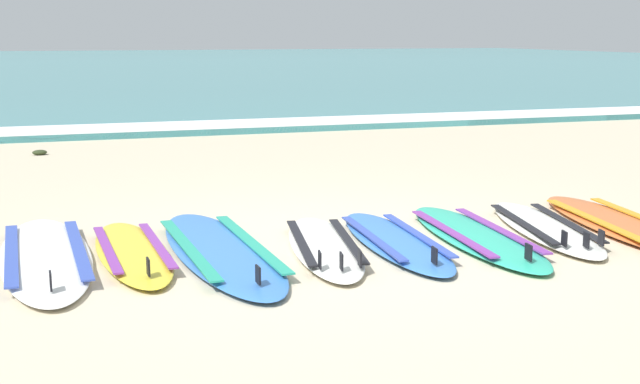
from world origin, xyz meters
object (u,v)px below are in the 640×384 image
surfboard_1 (132,252)px  surfboard_3 (324,246)px  surfboard_5 (475,236)px  surfboard_7 (620,224)px  surfboard_6 (544,227)px  surfboard_0 (45,256)px  surfboard_2 (220,250)px  surfboard_4 (395,241)px

surfboard_1 → surfboard_3: size_ratio=0.99×
surfboard_5 → surfboard_7: bearing=-0.6°
surfboard_6 → surfboard_7: size_ratio=0.85×
surfboard_0 → surfboard_5: size_ratio=1.11×
surfboard_0 → surfboard_6: bearing=-5.1°
surfboard_1 → surfboard_7: bearing=-5.2°
surfboard_7 → surfboard_1: bearing=174.8°
surfboard_3 → surfboard_0: bearing=169.5°
surfboard_1 → surfboard_2: size_ratio=0.76×
surfboard_3 → surfboard_1: bearing=168.3°
surfboard_6 → surfboard_7: same height
surfboard_0 → surfboard_1: same height
surfboard_1 → surfboard_2: same height
surfboard_0 → surfboard_2: same height
surfboard_0 → surfboard_2: 1.21m
surfboard_3 → surfboard_4: bearing=-1.2°
surfboard_2 → surfboard_4: (1.30, -0.14, 0.00)m
surfboard_3 → surfboard_6: (1.86, 0.02, -0.00)m
surfboard_1 → surfboard_4: 1.92m
surfboard_6 → surfboard_7: 0.66m
surfboard_4 → surfboard_1: bearing=171.3°
surfboard_0 → surfboard_7: (4.45, -0.43, 0.00)m
surfboard_1 → surfboard_4: same height
surfboard_5 → surfboard_7: size_ratio=0.92×
surfboard_2 → surfboard_4: same height
surfboard_0 → surfboard_3: size_ratio=1.25×
surfboard_5 → surfboard_4: bearing=175.9°
surfboard_1 → surfboard_2: (0.60, -0.15, -0.00)m
surfboard_1 → surfboard_4: size_ratio=0.96×
surfboard_1 → surfboard_5: same height
surfboard_0 → surfboard_2: size_ratio=0.96×
surfboard_6 → surfboard_5: bearing=-173.4°
surfboard_3 → surfboard_4: (0.55, -0.01, -0.00)m
surfboard_7 → surfboard_0: bearing=174.5°
surfboard_4 → surfboard_5: bearing=-4.1°
surfboard_1 → surfboard_4: (1.90, -0.29, -0.00)m
surfboard_1 → surfboard_0: bearing=172.4°
surfboard_2 → surfboard_7: 3.27m
surfboard_0 → surfboard_3: bearing=-10.5°
surfboard_5 → surfboard_0: bearing=172.5°
surfboard_2 → surfboard_6: bearing=-2.5°
surfboard_2 → surfboard_6: size_ratio=1.24×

